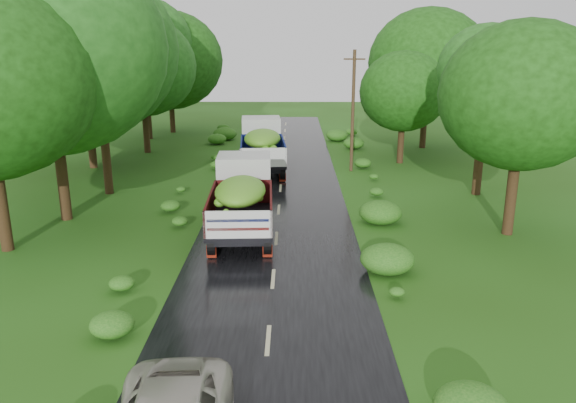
{
  "coord_description": "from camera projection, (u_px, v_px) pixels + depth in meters",
  "views": [
    {
      "loc": [
        0.64,
        -13.4,
        7.76
      ],
      "look_at": [
        0.48,
        7.56,
        1.7
      ],
      "focal_mm": 35.0,
      "sensor_mm": 36.0,
      "label": 1
    }
  ],
  "objects": [
    {
      "name": "ground",
      "position": [
        268.0,
        341.0,
        15.03
      ],
      "size": [
        120.0,
        120.0,
        0.0
      ],
      "primitive_type": "plane",
      "color": "#20430E",
      "rests_on": "ground"
    },
    {
      "name": "road",
      "position": [
        274.0,
        267.0,
        19.83
      ],
      "size": [
        6.5,
        80.0,
        0.02
      ],
      "primitive_type": "cube",
      "color": "black",
      "rests_on": "ground"
    },
    {
      "name": "road_lines",
      "position": [
        275.0,
        257.0,
        20.79
      ],
      "size": [
        0.12,
        69.6,
        0.0
      ],
      "color": "#BFB78C",
      "rests_on": "road"
    },
    {
      "name": "truck_near",
      "position": [
        242.0,
        194.0,
        23.19
      ],
      "size": [
        2.67,
        6.87,
        2.85
      ],
      "rotation": [
        0.0,
        0.0,
        0.04
      ],
      "color": "black",
      "rests_on": "ground"
    },
    {
      "name": "truck_far",
      "position": [
        262.0,
        143.0,
        34.22
      ],
      "size": [
        3.01,
        7.23,
        2.97
      ],
      "rotation": [
        0.0,
        0.0,
        0.08
      ],
      "color": "black",
      "rests_on": "ground"
    },
    {
      "name": "utility_pole",
      "position": [
        353.0,
        110.0,
        33.43
      ],
      "size": [
        1.26,
        0.27,
        7.21
      ],
      "rotation": [
        0.0,
        0.0,
        -0.14
      ],
      "color": "#382616",
      "rests_on": "ground"
    },
    {
      "name": "trees_left",
      "position": [
        109.0,
        59.0,
        33.4
      ],
      "size": [
        7.02,
        32.52,
        9.43
      ],
      "color": "black",
      "rests_on": "ground"
    },
    {
      "name": "trees_right",
      "position": [
        447.0,
        77.0,
        32.48
      ],
      "size": [
        6.42,
        23.21,
        8.03
      ],
      "color": "black",
      "rests_on": "ground"
    },
    {
      "name": "shrubs",
      "position": [
        280.0,
        192.0,
        28.38
      ],
      "size": [
        11.9,
        44.0,
        0.7
      ],
      "color": "#1A5915",
      "rests_on": "ground"
    }
  ]
}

